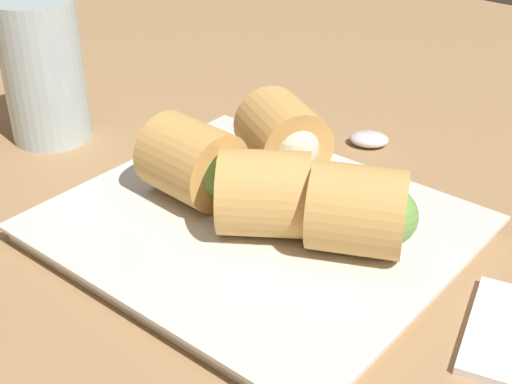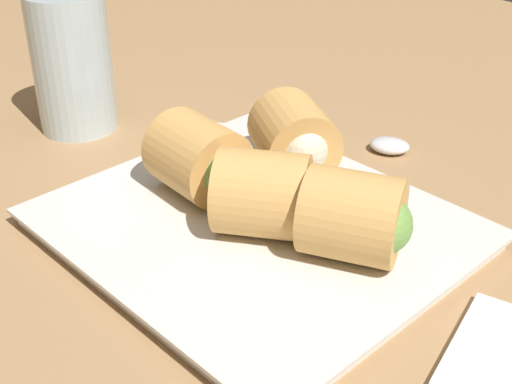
{
  "view_description": "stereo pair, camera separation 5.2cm",
  "coord_description": "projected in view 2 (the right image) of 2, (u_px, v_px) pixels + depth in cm",
  "views": [
    {
      "loc": [
        -30.79,
        36.88,
        32.53
      ],
      "look_at": [
        -2.27,
        2.38,
        6.0
      ],
      "focal_mm": 50.0,
      "sensor_mm": 36.0,
      "label": 1
    },
    {
      "loc": [
        -34.58,
        33.35,
        32.53
      ],
      "look_at": [
        -2.27,
        2.38,
        6.0
      ],
      "focal_mm": 50.0,
      "sensor_mm": 36.0,
      "label": 2
    }
  ],
  "objects": [
    {
      "name": "table_surface",
      "position": [
        258.0,
        225.0,
        0.57
      ],
      "size": [
        180.0,
        140.0,
        2.0
      ],
      "color": "#A87F54",
      "rests_on": "ground"
    },
    {
      "name": "serving_plate",
      "position": [
        256.0,
        229.0,
        0.54
      ],
      "size": [
        28.98,
        25.48,
        1.5
      ],
      "color": "silver",
      "rests_on": "table_surface"
    },
    {
      "name": "roll_front_left",
      "position": [
        269.0,
        194.0,
        0.51
      ],
      "size": [
        8.86,
        8.82,
        6.25
      ],
      "color": "#DBA356",
      "rests_on": "serving_plate"
    },
    {
      "name": "roll_front_right",
      "position": [
        296.0,
        139.0,
        0.58
      ],
      "size": [
        8.65,
        8.57,
        6.25
      ],
      "color": "#DBA356",
      "rests_on": "serving_plate"
    },
    {
      "name": "roll_back_left",
      "position": [
        202.0,
        160.0,
        0.55
      ],
      "size": [
        7.72,
        6.62,
        6.25
      ],
      "color": "#DBA356",
      "rests_on": "serving_plate"
    },
    {
      "name": "roll_back_right",
      "position": [
        359.0,
        217.0,
        0.48
      ],
      "size": [
        8.53,
        8.44,
        6.25
      ],
      "color": "#DBA356",
      "rests_on": "serving_plate"
    },
    {
      "name": "spoon",
      "position": [
        367.0,
        143.0,
        0.67
      ],
      "size": [
        17.96,
        10.61,
        1.27
      ],
      "color": "silver",
      "rests_on": "table_surface"
    },
    {
      "name": "drinking_glass",
      "position": [
        72.0,
        63.0,
        0.68
      ],
      "size": [
        7.47,
        7.47,
        13.36
      ],
      "color": "silver",
      "rests_on": "table_surface"
    }
  ]
}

